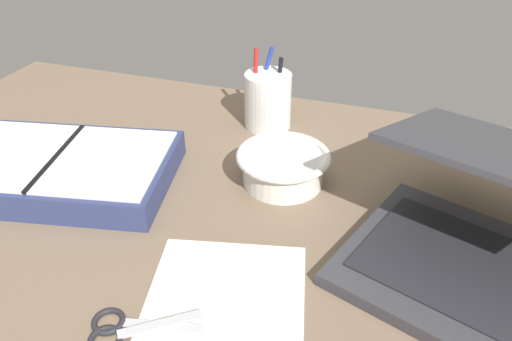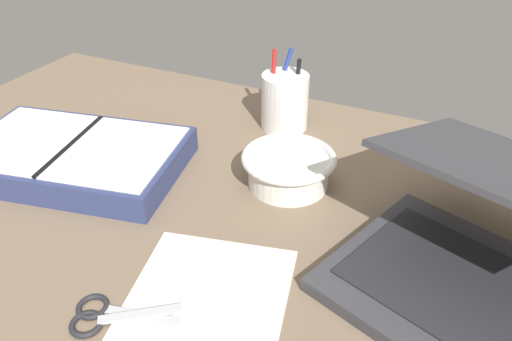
# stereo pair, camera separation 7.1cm
# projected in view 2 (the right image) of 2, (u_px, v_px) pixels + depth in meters

# --- Properties ---
(desk_top) EXTENTS (1.40, 1.00, 0.02)m
(desk_top) POSITION_uv_depth(u_px,v_px,m) (210.00, 249.00, 0.69)
(desk_top) COLOR #75604C
(desk_top) RESTS_ON ground
(laptop) EXTENTS (0.41, 0.43, 0.17)m
(laptop) POSITION_uv_depth(u_px,v_px,m) (491.00, 255.00, 0.58)
(laptop) COLOR #38383D
(laptop) RESTS_ON desk_top
(bowl) EXTENTS (0.15, 0.15, 0.06)m
(bowl) POSITION_uv_depth(u_px,v_px,m) (288.00, 168.00, 0.79)
(bowl) COLOR silver
(bowl) RESTS_ON desk_top
(pen_cup) EXTENTS (0.09, 0.09, 0.15)m
(pen_cup) POSITION_uv_depth(u_px,v_px,m) (285.00, 101.00, 0.94)
(pen_cup) COLOR white
(pen_cup) RESTS_ON desk_top
(planner) EXTENTS (0.39, 0.29, 0.05)m
(planner) POSITION_uv_depth(u_px,v_px,m) (74.00, 156.00, 0.83)
(planner) COLOR navy
(planner) RESTS_ON desk_top
(scissors) EXTENTS (0.13, 0.09, 0.01)m
(scissors) POSITION_uv_depth(u_px,v_px,m) (102.00, 315.00, 0.58)
(scissors) COLOR #B7B7BC
(scissors) RESTS_ON desk_top
(paper_sheet_front) EXTENTS (0.25, 0.33, 0.00)m
(paper_sheet_front) POSITION_uv_depth(u_px,v_px,m) (196.00, 326.00, 0.57)
(paper_sheet_front) COLOR silver
(paper_sheet_front) RESTS_ON desk_top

